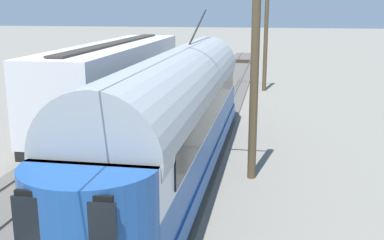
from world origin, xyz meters
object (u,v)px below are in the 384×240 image
Objects in this scene: vintage_streetcar at (177,111)px; catenary_pole_foreground at (265,36)px; catenary_pole_mid_near at (252,70)px; boxcar_adjacent at (116,81)px.

catenary_pole_foreground is (-2.48, -17.38, 1.44)m from vintage_streetcar.
vintage_streetcar is 17.61m from catenary_pole_foreground.
vintage_streetcar is 2.54× the size of catenary_pole_mid_near.
boxcar_adjacent is 12.93m from catenary_pole_foreground.
catenary_pole_foreground is at bearing -98.12° from vintage_streetcar.
catenary_pole_mid_near reaches higher than boxcar_adjacent.
catenary_pole_foreground is 1.00× the size of catenary_pole_mid_near.
catenary_pole_foreground is at bearing -122.31° from boxcar_adjacent.
catenary_pole_foreground reaches higher than vintage_streetcar.
vintage_streetcar is at bearing 81.88° from catenary_pole_foreground.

